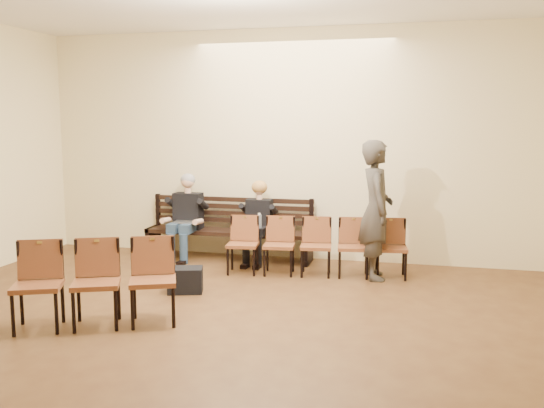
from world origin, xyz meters
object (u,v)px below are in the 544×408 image
(seated_man, at_px, (186,218))
(chair_row_back, at_px, (96,284))
(laptop, at_px, (185,223))
(passerby, at_px, (376,199))
(water_bottle, at_px, (259,228))
(chair_row_front, at_px, (316,247))
(bench, at_px, (228,244))
(bag, at_px, (185,280))
(seated_woman, at_px, (258,227))

(seated_man, relative_size, chair_row_back, 0.78)
(laptop, distance_m, passerby, 2.97)
(water_bottle, xyz_separation_m, chair_row_front, (0.90, -0.31, -0.16))
(bench, distance_m, seated_man, 0.77)
(bag, height_order, passerby, passerby)
(bench, bearing_deg, water_bottle, -29.64)
(chair_row_front, bearing_deg, seated_man, 158.55)
(bench, height_order, seated_woman, seated_woman)
(bench, height_order, chair_row_front, chair_row_front)
(seated_woman, bearing_deg, laptop, -173.75)
(seated_man, xyz_separation_m, chair_row_front, (2.13, -0.53, -0.24))
(water_bottle, relative_size, chair_row_back, 0.14)
(seated_woman, height_order, passerby, passerby)
(water_bottle, relative_size, chair_row_front, 0.09)
(bench, bearing_deg, passerby, -14.69)
(bench, relative_size, bag, 6.13)
(water_bottle, bearing_deg, passerby, -8.84)
(bag, relative_size, chair_row_front, 0.17)
(laptop, xyz_separation_m, water_bottle, (1.20, -0.09, -0.01))
(seated_woman, distance_m, chair_row_front, 1.13)
(passerby, height_order, chair_row_back, passerby)
(laptop, bearing_deg, seated_woman, 15.26)
(seated_woman, distance_m, passerby, 1.92)
(bench, bearing_deg, bag, -88.08)
(water_bottle, bearing_deg, laptop, 175.57)
(bag, bearing_deg, bench, 91.92)
(seated_man, distance_m, bag, 1.96)
(bag, bearing_deg, chair_row_front, 40.91)
(bench, xyz_separation_m, chair_row_front, (1.49, -0.65, 0.18))
(chair_row_back, bearing_deg, seated_man, 71.48)
(water_bottle, height_order, passerby, passerby)
(seated_man, bearing_deg, bag, -68.13)
(chair_row_front, bearing_deg, bag, -146.58)
(seated_man, xyz_separation_m, bag, (0.71, -1.76, -0.48))
(bench, xyz_separation_m, chair_row_back, (-0.34, -3.28, 0.23))
(seated_woman, xyz_separation_m, chair_row_back, (-0.85, -3.16, -0.09))
(bench, distance_m, passerby, 2.52)
(water_bottle, distance_m, passerby, 1.79)
(seated_man, height_order, chair_row_back, seated_man)
(seated_man, xyz_separation_m, seated_woman, (1.15, 0.00, -0.09))
(bench, distance_m, laptop, 0.75)
(bag, bearing_deg, seated_woman, 75.95)
(water_bottle, bearing_deg, bag, -108.81)
(chair_row_front, relative_size, chair_row_back, 1.51)
(seated_woman, xyz_separation_m, passerby, (1.79, -0.48, 0.53))
(bench, bearing_deg, seated_man, -169.46)
(water_bottle, relative_size, passerby, 0.10)
(bench, distance_m, chair_row_back, 3.31)
(bench, height_order, seated_man, seated_man)
(seated_man, bearing_deg, water_bottle, -9.91)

